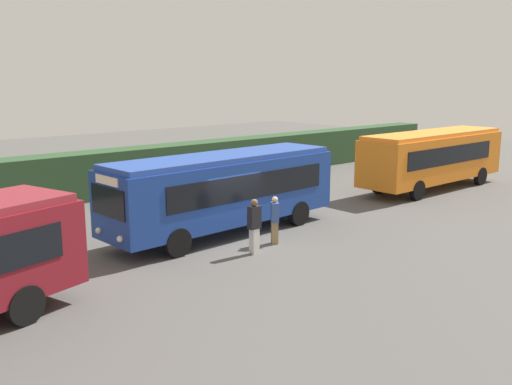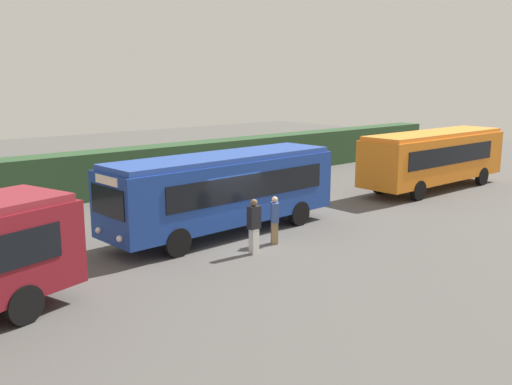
# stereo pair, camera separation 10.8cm
# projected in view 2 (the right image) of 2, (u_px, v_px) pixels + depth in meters

# --- Properties ---
(ground_plane) EXTENTS (84.10, 84.10, 0.00)m
(ground_plane) POSITION_uv_depth(u_px,v_px,m) (238.00, 244.00, 20.58)
(ground_plane) COLOR #514F4C
(bus_blue) EXTENTS (9.94, 2.85, 3.07)m
(bus_blue) POSITION_uv_depth(u_px,v_px,m) (223.00, 188.00, 21.57)
(bus_blue) COLOR navy
(bus_blue) RESTS_ON ground_plane
(bus_orange) EXTENTS (10.17, 2.66, 3.09)m
(bus_orange) POSITION_uv_depth(u_px,v_px,m) (434.00, 156.00, 30.30)
(bus_orange) COLOR orange
(bus_orange) RESTS_ON ground_plane
(person_center) EXTENTS (0.43, 0.26, 1.91)m
(person_center) POSITION_uv_depth(u_px,v_px,m) (254.00, 225.00, 19.21)
(person_center) COLOR silver
(person_center) RESTS_ON ground_plane
(person_right) EXTENTS (0.43, 0.46, 1.74)m
(person_right) POSITION_uv_depth(u_px,v_px,m) (275.00, 219.00, 20.41)
(person_right) COLOR olive
(person_right) RESTS_ON ground_plane
(person_far) EXTENTS (0.54, 0.47, 1.74)m
(person_far) POSITION_uv_depth(u_px,v_px,m) (194.00, 196.00, 24.49)
(person_far) COLOR #334C8C
(person_far) RESTS_ON ground_plane
(hedge_row) EXTENTS (54.05, 1.74, 2.32)m
(hedge_row) POSITION_uv_depth(u_px,v_px,m) (99.00, 174.00, 28.39)
(hedge_row) COLOR #2A4829
(hedge_row) RESTS_ON ground_plane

